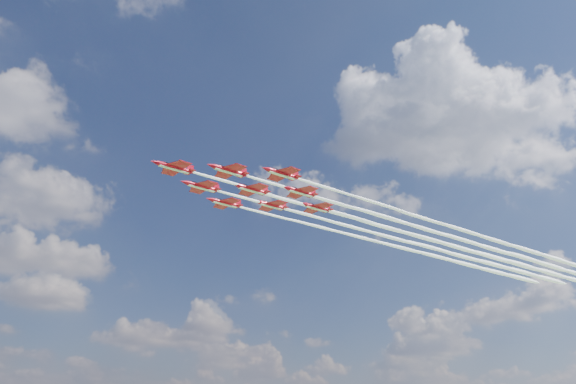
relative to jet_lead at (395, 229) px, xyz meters
name	(u,v)px	position (x,y,z in m)	size (l,w,h in m)	color
jet_lead	(395,229)	(0.00, 0.00, 0.00)	(161.27, 18.90, 2.77)	#AF091B
jet_row2_port	(434,231)	(11.68, -5.49, 0.00)	(161.27, 18.90, 2.77)	#AF091B
jet_row2_starb	(403,240)	(10.58, 7.38, 0.00)	(161.27, 18.90, 2.77)	#AF091B
jet_row3_port	(472,233)	(23.36, -10.97, 0.00)	(161.27, 18.90, 2.77)	#AF091B
jet_row3_centre	(439,242)	(22.26, 1.89, 0.00)	(161.27, 18.90, 2.77)	#AF091B
jet_row3_starb	(410,250)	(21.17, 14.76, 0.00)	(161.27, 18.90, 2.77)	#AF091B
jet_row4_port	(475,243)	(33.94, -3.59, 0.00)	(161.27, 18.90, 2.77)	#AF091B
jet_row4_starb	(444,251)	(32.85, 9.27, 0.00)	(161.27, 18.90, 2.77)	#AF091B
jet_tail	(478,253)	(44.53, 3.79, 0.00)	(161.27, 18.90, 2.77)	#AF091B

